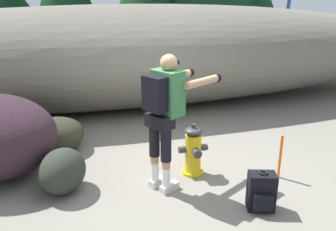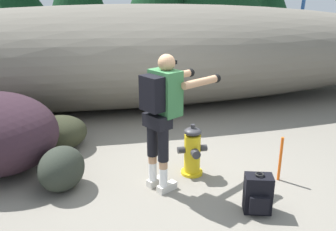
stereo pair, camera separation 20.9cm
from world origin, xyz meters
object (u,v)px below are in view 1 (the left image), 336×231
(utility_worker, at_px, (166,106))
(fire_hydrant, at_px, (193,151))
(spare_backpack, at_px, (261,192))
(boulder_mid, at_px, (56,135))
(boulder_outlier, at_px, (63,171))
(survey_stake, at_px, (280,157))

(utility_worker, bearing_deg, fire_hydrant, -0.49)
(spare_backpack, bearing_deg, utility_worker, -113.29)
(boulder_mid, bearing_deg, boulder_outlier, -85.26)
(utility_worker, height_order, survey_stake, utility_worker)
(boulder_mid, height_order, boulder_outlier, boulder_outlier)
(survey_stake, bearing_deg, utility_worker, 173.47)
(boulder_mid, bearing_deg, survey_stake, -30.44)
(spare_backpack, relative_size, survey_stake, 0.78)
(fire_hydrant, xyz_separation_m, spare_backpack, (0.46, -1.00, -0.11))
(fire_hydrant, distance_m, boulder_outlier, 1.68)
(boulder_outlier, bearing_deg, fire_hydrant, 0.34)
(survey_stake, bearing_deg, spare_backpack, -135.19)
(boulder_mid, xyz_separation_m, survey_stake, (2.84, -1.67, 0.04))
(boulder_outlier, relative_size, survey_stake, 1.10)
(boulder_outlier, bearing_deg, survey_stake, -8.33)
(spare_backpack, height_order, boulder_outlier, boulder_outlier)
(spare_backpack, distance_m, boulder_outlier, 2.36)
(fire_hydrant, relative_size, survey_stake, 1.18)
(boulder_mid, relative_size, survey_stake, 1.44)
(utility_worker, bearing_deg, spare_backpack, -69.84)
(fire_hydrant, relative_size, utility_worker, 0.43)
(fire_hydrant, relative_size, boulder_outlier, 1.07)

